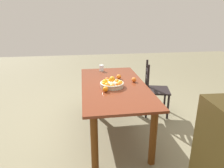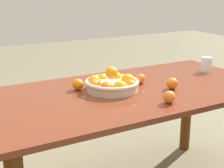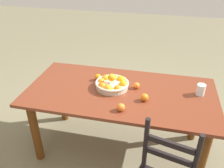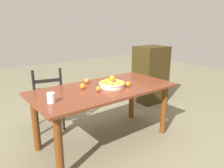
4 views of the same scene
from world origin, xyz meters
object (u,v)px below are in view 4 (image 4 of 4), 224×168
object	(u,v)px
fruit_bowl	(112,84)
orange_loose_1	(83,86)
chair_near_window	(48,101)
orange_loose_2	(87,81)
dining_table	(104,97)
orange_loose_3	(128,84)
drinking_glass	(51,98)
orange_loose_0	(98,89)
cabinet	(150,74)

from	to	relation	value
fruit_bowl	orange_loose_1	world-z (taller)	fruit_bowl
chair_near_window	orange_loose_2	world-z (taller)	chair_near_window
dining_table	orange_loose_2	bearing A→B (deg)	101.79
dining_table	orange_loose_1	bearing A→B (deg)	154.23
orange_loose_1	orange_loose_2	world-z (taller)	orange_loose_1
orange_loose_3	drinking_glass	bearing A→B (deg)	177.32
drinking_glass	fruit_bowl	bearing A→B (deg)	4.43
fruit_bowl	orange_loose_1	size ratio (longest dim) A/B	4.70
fruit_bowl	orange_loose_3	bearing A→B (deg)	-32.65
orange_loose_2	orange_loose_3	bearing A→B (deg)	-54.19
orange_loose_0	orange_loose_3	xyz separation A→B (m)	(0.41, -0.07, 0.00)
cabinet	orange_loose_2	xyz separation A→B (m)	(-1.68, -0.39, 0.22)
chair_near_window	orange_loose_2	size ratio (longest dim) A/B	13.52
cabinet	chair_near_window	bearing A→B (deg)	-179.54
fruit_bowl	orange_loose_2	distance (m)	0.38
cabinet	fruit_bowl	distance (m)	1.71
fruit_bowl	orange_loose_1	bearing A→B (deg)	155.19
chair_near_window	drinking_glass	distance (m)	0.99
orange_loose_1	drinking_glass	distance (m)	0.54
drinking_glass	orange_loose_0	bearing A→B (deg)	2.29
chair_near_window	drinking_glass	size ratio (longest dim) A/B	8.79
drinking_glass	chair_near_window	bearing A→B (deg)	72.08
dining_table	orange_loose_0	world-z (taller)	orange_loose_0
fruit_bowl	orange_loose_3	size ratio (longest dim) A/B	4.80
fruit_bowl	drinking_glass	world-z (taller)	fruit_bowl
orange_loose_3	fruit_bowl	bearing A→B (deg)	147.35
chair_near_window	cabinet	size ratio (longest dim) A/B	0.85
orange_loose_2	orange_loose_1	bearing A→B (deg)	-132.44
chair_near_window	orange_loose_3	bearing A→B (deg)	141.21
chair_near_window	fruit_bowl	bearing A→B (deg)	137.14
fruit_bowl	dining_table	bearing A→B (deg)	157.75
dining_table	orange_loose_1	world-z (taller)	orange_loose_1
chair_near_window	orange_loose_1	distance (m)	0.77
orange_loose_1	orange_loose_3	bearing A→B (deg)	-27.62
dining_table	cabinet	size ratio (longest dim) A/B	1.64
fruit_bowl	orange_loose_2	world-z (taller)	fruit_bowl
chair_near_window	orange_loose_3	distance (m)	1.22
cabinet	dining_table	bearing A→B (deg)	-154.01
dining_table	orange_loose_0	distance (m)	0.22
orange_loose_1	cabinet	bearing A→B (deg)	17.33
orange_loose_2	chair_near_window	bearing A→B (deg)	129.15
dining_table	orange_loose_0	bearing A→B (deg)	-150.99
cabinet	drinking_glass	distance (m)	2.49
cabinet	orange_loose_0	xyz separation A→B (m)	(-1.76, -0.77, 0.22)
orange_loose_2	drinking_glass	distance (m)	0.78
chair_near_window	orange_loose_0	bearing A→B (deg)	123.30
orange_loose_0	orange_loose_2	xyz separation A→B (m)	(0.08, 0.39, 0.00)
dining_table	drinking_glass	size ratio (longest dim) A/B	17.04
chair_near_window	fruit_bowl	distance (m)	1.04
cabinet	orange_loose_0	bearing A→B (deg)	-153.53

